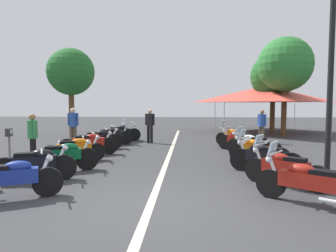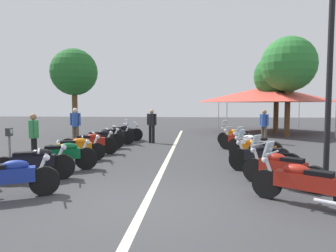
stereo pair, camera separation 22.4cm
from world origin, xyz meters
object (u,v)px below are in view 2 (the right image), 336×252
at_px(motorcycle_right_row_3, 257,150).
at_px(motorcycle_right_row_6, 237,137).
at_px(motorcycle_right_row_2, 263,157).
at_px(roadside_tree_0, 277,76).
at_px(motorcycle_left_row_4, 90,143).
at_px(roadside_tree_1, 289,65).
at_px(motorcycle_right_row_1, 281,168).
at_px(motorcycle_right_row_5, 241,140).
at_px(bystander_4, 34,134).
at_px(motorcycle_left_row_1, 35,163).
at_px(motorcycle_left_row_3, 75,148).
at_px(motorcycle_left_row_5, 101,139).
at_px(parking_meter, 10,142).
at_px(motorcycle_left_row_0, 7,177).
at_px(motorcycle_left_row_6, 113,135).
at_px(bystander_3, 75,123).
at_px(roadside_tree_2, 74,73).
at_px(motorcycle_left_row_2, 63,155).
at_px(motorcycle_right_row_4, 253,145).
at_px(street_lamp_twin_globe, 331,39).
at_px(bystander_2, 264,124).
at_px(bystander_1, 152,123).
at_px(event_tent, 268,94).
at_px(motorcycle_right_row_0, 304,183).
at_px(motorcycle_left_row_7, 122,133).

height_order(motorcycle_right_row_3, motorcycle_right_row_6, motorcycle_right_row_6).
height_order(motorcycle_right_row_2, roadside_tree_0, roadside_tree_0).
height_order(motorcycle_left_row_4, roadside_tree_1, roadside_tree_1).
height_order(motorcycle_right_row_1, motorcycle_right_row_5, motorcycle_right_row_1).
bearing_deg(motorcycle_left_row_4, motorcycle_right_row_2, -46.21).
xyz_separation_m(motorcycle_right_row_2, motorcycle_right_row_3, (1.36, -0.12, -0.01)).
xyz_separation_m(motorcycle_left_row_4, bystander_4, (-1.45, 1.42, 0.48)).
xyz_separation_m(motorcycle_left_row_1, motorcycle_left_row_3, (2.61, -0.00, -0.01)).
distance_m(motorcycle_left_row_5, motorcycle_right_row_6, 6.11).
bearing_deg(motorcycle_left_row_1, parking_meter, 127.21).
xyz_separation_m(motorcycle_left_row_4, motorcycle_right_row_6, (2.80, -5.92, -0.01)).
bearing_deg(motorcycle_left_row_5, motorcycle_left_row_0, -117.09).
xyz_separation_m(motorcycle_left_row_1, motorcycle_left_row_6, (6.75, -0.20, 0.02)).
distance_m(parking_meter, bystander_3, 5.98).
height_order(motorcycle_left_row_1, roadside_tree_2, roadside_tree_2).
bearing_deg(motorcycle_left_row_2, motorcycle_left_row_1, -121.75).
relative_size(motorcycle_right_row_5, parking_meter, 1.32).
bearing_deg(motorcycle_right_row_5, bystander_3, 28.97).
bearing_deg(motorcycle_left_row_4, motorcycle_right_row_6, 3.07).
bearing_deg(motorcycle_right_row_4, bystander_4, 49.52).
height_order(motorcycle_left_row_2, street_lamp_twin_globe, street_lamp_twin_globe).
relative_size(motorcycle_right_row_6, bystander_2, 1.03).
bearing_deg(motorcycle_right_row_4, motorcycle_left_row_6, 13.42).
distance_m(motorcycle_left_row_3, motorcycle_right_row_2, 6.09).
relative_size(motorcycle_left_row_1, motorcycle_left_row_5, 1.01).
bearing_deg(motorcycle_left_row_2, bystander_3, 86.96).
bearing_deg(bystander_2, bystander_1, -32.10).
relative_size(motorcycle_right_row_3, motorcycle_right_row_4, 0.99).
height_order(motorcycle_left_row_0, roadside_tree_1, roadside_tree_1).
distance_m(motorcycle_left_row_5, bystander_2, 7.99).
xyz_separation_m(motorcycle_left_row_4, motorcycle_right_row_4, (0.04, -6.14, -0.01)).
bearing_deg(bystander_4, bystander_1, 12.97).
distance_m(bystander_2, bystander_3, 9.22).
xyz_separation_m(bystander_4, roadside_tree_0, (10.76, -10.77, 2.82)).
bearing_deg(event_tent, motorcycle_right_row_6, 157.15).
relative_size(motorcycle_right_row_5, roadside_tree_0, 0.32).
relative_size(motorcycle_left_row_4, motorcycle_left_row_5, 1.10).
distance_m(motorcycle_right_row_6, parking_meter, 9.30).
bearing_deg(motorcycle_right_row_0, motorcycle_left_row_3, 2.84).
distance_m(motorcycle_left_row_7, motorcycle_right_row_3, 8.00).
xyz_separation_m(motorcycle_left_row_0, motorcycle_right_row_1, (1.43, -5.85, 0.01)).
relative_size(motorcycle_right_row_1, bystander_2, 1.00).
bearing_deg(motorcycle_left_row_7, bystander_2, -25.82).
bearing_deg(roadside_tree_2, motorcycle_left_row_7, -121.26).
relative_size(motorcycle_left_row_2, motorcycle_right_row_0, 1.06).
relative_size(motorcycle_right_row_4, street_lamp_twin_globe, 0.33).
height_order(motorcycle_left_row_4, parking_meter, parking_meter).
relative_size(motorcycle_right_row_6, bystander_4, 1.06).
relative_size(motorcycle_left_row_6, motorcycle_right_row_3, 1.10).
xyz_separation_m(motorcycle_left_row_4, motorcycle_right_row_3, (-1.26, -6.02, -0.01)).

